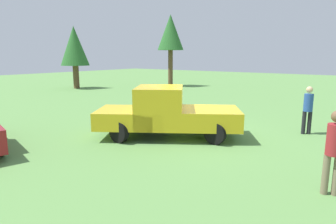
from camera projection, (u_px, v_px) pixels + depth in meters
ground_plane at (194, 133)px, 10.92m from camera, size 80.00×80.00×0.00m
pickup_truck at (164, 112)px, 10.31m from camera, size 5.17×4.27×1.79m
person_bystander at (334, 148)px, 5.94m from camera, size 0.41×0.41×1.78m
person_visitor at (308, 107)px, 10.67m from camera, size 0.44×0.44×1.76m
tree_back_right at (74, 47)px, 25.33m from camera, size 2.43×2.43×5.35m
tree_far_center at (171, 33)px, 26.97m from camera, size 2.41×2.41×6.56m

